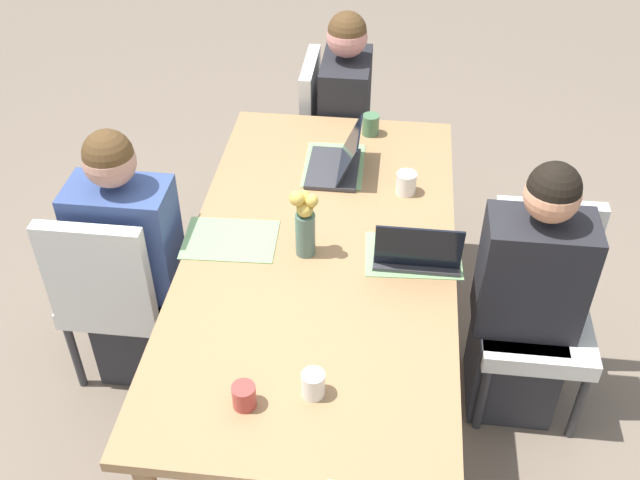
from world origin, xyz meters
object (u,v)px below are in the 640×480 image
at_px(laptop_far_left_near, 417,252).
at_px(coffee_mug_near_right, 313,384).
at_px(chair_near_left_mid, 114,287).
at_px(coffee_mug_centre_right, 244,396).
at_px(person_head_left_left_far, 345,134).
at_px(flower_vase, 305,220).
at_px(dining_table, 320,265).
at_px(coffee_mug_centre_left, 406,183).
at_px(chair_far_left_near, 537,300).
at_px(person_far_left_near, 525,307).
at_px(chair_head_left_left_far, 332,132).
at_px(person_near_left_mid, 133,271).
at_px(coffee_mug_near_left, 371,125).
at_px(laptop_head_left_left_far, 338,163).

distance_m(laptop_far_left_near, coffee_mug_near_right, 0.73).
distance_m(chair_near_left_mid, coffee_mug_centre_right, 1.05).
bearing_deg(person_head_left_left_far, coffee_mug_centre_right, -3.74).
distance_m(person_head_left_left_far, flower_vase, 1.31).
distance_m(dining_table, coffee_mug_centre_left, 0.54).
relative_size(chair_far_left_near, person_far_left_near, 0.75).
height_order(chair_head_left_left_far, flower_vase, flower_vase).
relative_size(chair_far_left_near, coffee_mug_near_right, 10.01).
xyz_separation_m(chair_near_left_mid, person_near_left_mid, (-0.07, 0.06, 0.03)).
bearing_deg(coffee_mug_centre_left, person_far_left_near, 51.31).
distance_m(dining_table, chair_head_left_left_far, 1.31).
relative_size(person_far_left_near, chair_near_left_mid, 1.33).
bearing_deg(coffee_mug_near_left, chair_near_left_mid, -47.59).
distance_m(person_far_left_near, coffee_mug_near_right, 1.07).
relative_size(person_near_left_mid, chair_head_left_left_far, 1.33).
height_order(chair_far_left_near, chair_head_left_left_far, same).
bearing_deg(coffee_mug_centre_right, chair_head_left_left_far, 178.46).
bearing_deg(person_head_left_left_far, person_far_left_near, 34.11).
bearing_deg(dining_table, chair_head_left_left_far, -176.12).
bearing_deg(person_far_left_near, person_near_left_mid, -90.96).
height_order(chair_far_left_near, laptop_far_left_near, laptop_far_left_near).
distance_m(chair_far_left_near, person_near_left_mid, 1.66).
relative_size(person_head_left_left_far, laptop_head_left_left_far, 3.73).
distance_m(flower_vase, coffee_mug_centre_right, 0.75).
bearing_deg(coffee_mug_centre_right, person_near_left_mid, -141.03).
relative_size(person_far_left_near, coffee_mug_near_left, 12.20).
distance_m(chair_far_left_near, person_head_left_left_far, 1.44).
relative_size(dining_table, laptop_head_left_left_far, 6.28).
height_order(chair_head_left_left_far, coffee_mug_near_left, chair_head_left_left_far).
bearing_deg(coffee_mug_centre_right, flower_vase, 173.02).
bearing_deg(coffee_mug_near_right, laptop_head_left_left_far, -177.98).
bearing_deg(coffee_mug_near_left, person_far_left_near, 38.37).
height_order(person_near_left_mid, coffee_mug_centre_left, person_near_left_mid).
bearing_deg(flower_vase, laptop_far_left_near, 89.82).
bearing_deg(laptop_head_left_left_far, coffee_mug_centre_right, -6.98).
xyz_separation_m(coffee_mug_centre_left, coffee_mug_centre_right, (1.17, -0.46, -0.01)).
xyz_separation_m(flower_vase, coffee_mug_near_left, (-0.89, 0.19, -0.11)).
bearing_deg(coffee_mug_near_left, laptop_head_left_left_far, -20.11).
relative_size(laptop_far_left_near, coffee_mug_centre_right, 3.95).
height_order(coffee_mug_near_left, coffee_mug_centre_right, coffee_mug_near_left).
height_order(flower_vase, coffee_mug_centre_right, flower_vase).
relative_size(chair_far_left_near, coffee_mug_centre_right, 11.11).
bearing_deg(person_near_left_mid, chair_head_left_left_far, 150.68).
distance_m(laptop_head_left_left_far, coffee_mug_centre_left, 0.32).
relative_size(person_far_left_near, laptop_far_left_near, 3.73).
bearing_deg(laptop_head_left_left_far, person_near_left_mid, -58.27).
relative_size(chair_near_left_mid, coffee_mug_centre_left, 9.53).
height_order(chair_far_left_near, person_near_left_mid, person_near_left_mid).
height_order(person_far_left_near, chair_head_left_left_far, person_far_left_near).
bearing_deg(coffee_mug_near_left, chair_head_left_left_far, -152.19).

